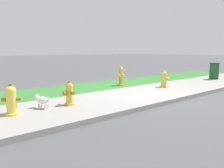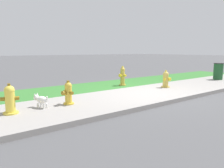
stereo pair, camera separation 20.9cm
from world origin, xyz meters
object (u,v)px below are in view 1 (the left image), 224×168
at_px(fire_hydrant_near_corner, 164,79).
at_px(fire_hydrant_mid_block, 121,76).
at_px(fire_hydrant_by_grass_verge, 11,100).
at_px(small_white_dog, 42,100).
at_px(fire_hydrant_across_street, 69,94).
at_px(trash_bin, 214,71).

distance_m(fire_hydrant_near_corner, fire_hydrant_mid_block, 1.75).
distance_m(fire_hydrant_by_grass_verge, small_white_dog, 0.76).
relative_size(fire_hydrant_mid_block, fire_hydrant_across_street, 1.23).
bearing_deg(trash_bin, fire_hydrant_across_street, -179.32).
distance_m(fire_hydrant_mid_block, trash_bin, 5.20).
xyz_separation_m(small_white_dog, trash_bin, (8.94, -0.01, 0.20)).
bearing_deg(fire_hydrant_mid_block, trash_bin, -114.68).
bearing_deg(fire_hydrant_near_corner, fire_hydrant_across_street, -25.20).
xyz_separation_m(fire_hydrant_mid_block, fire_hydrant_across_street, (-3.25, -1.59, -0.08)).
bearing_deg(fire_hydrant_across_street, fire_hydrant_near_corner, -96.40).
bearing_deg(fire_hydrant_across_street, small_white_dog, 72.78).
xyz_separation_m(fire_hydrant_across_street, trash_bin, (8.23, 0.10, 0.11)).
height_order(fire_hydrant_across_street, trash_bin, trash_bin).
relative_size(fire_hydrant_by_grass_verge, fire_hydrant_near_corner, 1.05).
height_order(small_white_dog, trash_bin, trash_bin).
bearing_deg(fire_hydrant_across_street, trash_bin, -98.05).
xyz_separation_m(fire_hydrant_by_grass_verge, fire_hydrant_across_street, (1.45, 0.00, -0.03)).
bearing_deg(fire_hydrant_mid_block, fire_hydrant_by_grass_verge, 100.79).
bearing_deg(small_white_dog, fire_hydrant_mid_block, -91.78).
bearing_deg(fire_hydrant_near_corner, trash_bin, 151.37).
xyz_separation_m(fire_hydrant_near_corner, trash_bin, (3.95, -0.08, 0.09)).
relative_size(fire_hydrant_near_corner, fire_hydrant_across_street, 1.04).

